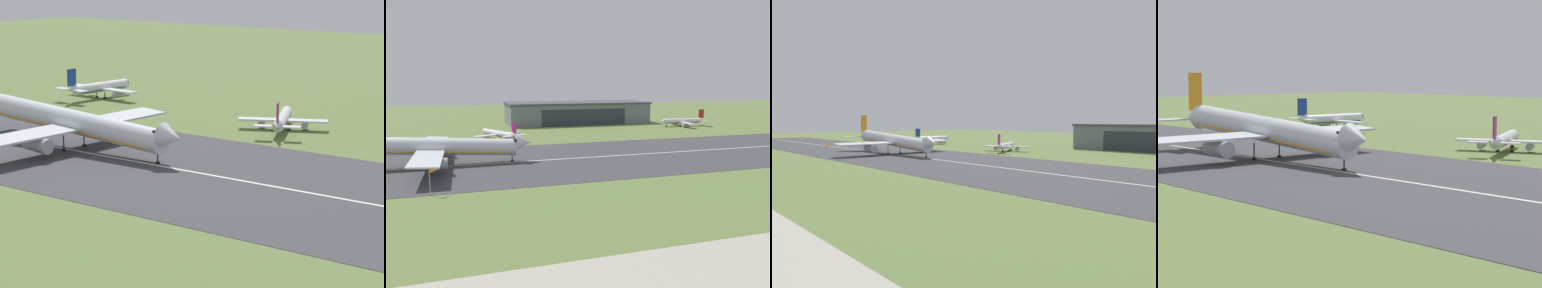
{
  "view_description": "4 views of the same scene",
  "coord_description": "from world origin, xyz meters",
  "views": [
    {
      "loc": [
        82.37,
        -21.14,
        37.51
      ],
      "look_at": [
        -12.17,
        100.38,
        5.79
      ],
      "focal_mm": 85.0,
      "sensor_mm": 36.0,
      "label": 1
    },
    {
      "loc": [
        -36.61,
        -2.21,
        22.44
      ],
      "look_at": [
        -7.59,
        90.41,
        6.49
      ],
      "focal_mm": 35.0,
      "sensor_mm": 36.0,
      "label": 2
    },
    {
      "loc": [
        84.86,
        24.48,
        13.38
      ],
      "look_at": [
        -0.77,
        102.12,
        6.13
      ],
      "focal_mm": 35.0,
      "sensor_mm": 36.0,
      "label": 3
    },
    {
      "loc": [
        67.81,
        24.48,
        16.57
      ],
      "look_at": [
        -5.96,
        90.14,
        6.67
      ],
      "focal_mm": 70.0,
      "sensor_mm": 36.0,
      "label": 4
    }
  ],
  "objects": [
    {
      "name": "runway_strip",
      "position": [
        0.0,
        103.01,
        0.03
      ],
      "size": [
        441.96,
        54.69,
        0.06
      ],
      "primitive_type": "cube",
      "color": "#3D3D42",
      "rests_on": "ground_plane"
    },
    {
      "name": "airplane_parked_west",
      "position": [
        -86.79,
        155.76,
        2.98
      ],
      "size": [
        24.68,
        24.11,
        8.93
      ],
      "color": "silver",
      "rests_on": "ground_plane"
    },
    {
      "name": "airplane_landing",
      "position": [
        -45.97,
        104.41,
        5.34
      ],
      "size": [
        57.44,
        47.71,
        15.82
      ],
      "color": "silver",
      "rests_on": "ground_plane"
    },
    {
      "name": "runway_centreline",
      "position": [
        0.0,
        103.01,
        0.07
      ],
      "size": [
        397.77,
        0.7,
        0.01
      ],
      "primitive_type": "cube",
      "color": "silver",
      "rests_on": "runway_strip"
    },
    {
      "name": "airplane_parked_centre",
      "position": [
        -22.91,
        146.72,
        2.47
      ],
      "size": [
        19.79,
        25.1,
        7.84
      ],
      "color": "silver",
      "rests_on": "ground_plane"
    }
  ]
}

